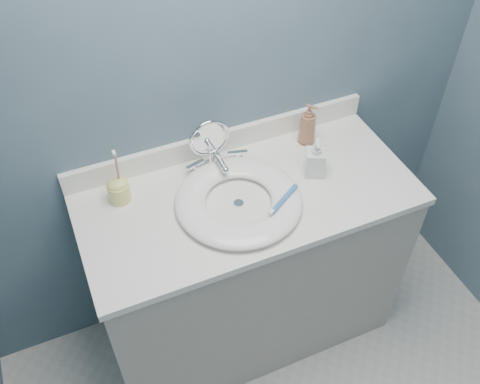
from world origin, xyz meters
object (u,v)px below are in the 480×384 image
soap_bottle_clear (316,157)px  makeup_mirror (210,144)px  toothbrush_holder (119,189)px  soap_bottle_amber (308,124)px

soap_bottle_clear → makeup_mirror: bearing=-179.9°
soap_bottle_clear → toothbrush_holder: toothbrush_holder is taller
soap_bottle_amber → soap_bottle_clear: (-0.06, -0.17, -0.01)m
soap_bottle_clear → toothbrush_holder: bearing=-165.9°
soap_bottle_amber → makeup_mirror: bearing=143.7°
makeup_mirror → soap_bottle_clear: makeup_mirror is taller
makeup_mirror → toothbrush_holder: (-0.35, -0.02, -0.07)m
toothbrush_holder → soap_bottle_amber: bearing=1.4°
soap_bottle_amber → soap_bottle_clear: size_ratio=1.14×
soap_bottle_amber → toothbrush_holder: (-0.76, -0.02, -0.04)m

